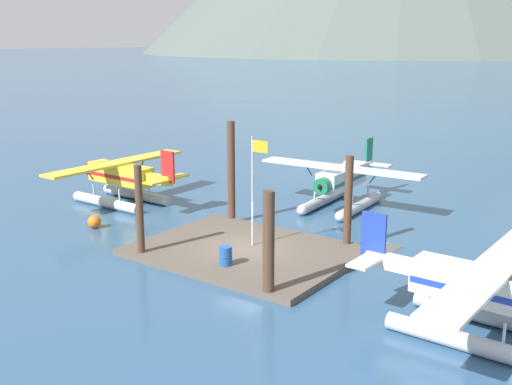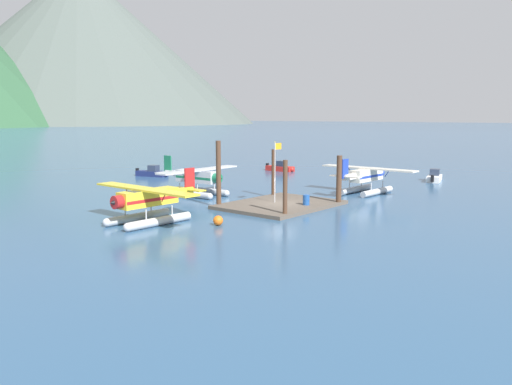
{
  "view_description": "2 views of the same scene",
  "coord_description": "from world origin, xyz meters",
  "px_view_note": "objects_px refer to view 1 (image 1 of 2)",
  "views": [
    {
      "loc": [
        17.12,
        -22.81,
        10.2
      ],
      "look_at": [
        -1.67,
        3.2,
        2.22
      ],
      "focal_mm": 43.33,
      "sensor_mm": 36.0,
      "label": 1
    },
    {
      "loc": [
        -36.25,
        -27.67,
        7.96
      ],
      "look_at": [
        -0.85,
        2.09,
        1.14
      ],
      "focal_mm": 36.58,
      "sensor_mm": 36.0,
      "label": 2
    }
  ],
  "objects_px": {
    "seaplane_cream_stbd_aft": "(482,296)",
    "fuel_drum": "(226,256)",
    "seaplane_yellow_port_fwd": "(121,179)",
    "flagpole": "(255,178)",
    "mooring_buoy": "(94,222)",
    "seaplane_silver_bow_centre": "(342,183)"
  },
  "relations": [
    {
      "from": "seaplane_silver_bow_centre",
      "to": "mooring_buoy",
      "type": "bearing_deg",
      "value": -127.78
    },
    {
      "from": "fuel_drum",
      "to": "seaplane_silver_bow_centre",
      "type": "relative_size",
      "value": 0.08
    },
    {
      "from": "mooring_buoy",
      "to": "seaplane_silver_bow_centre",
      "type": "bearing_deg",
      "value": 52.22
    },
    {
      "from": "seaplane_silver_bow_centre",
      "to": "seaplane_cream_stbd_aft",
      "type": "xyz_separation_m",
      "value": [
        12.11,
        -12.41,
        0.0
      ]
    },
    {
      "from": "mooring_buoy",
      "to": "seaplane_yellow_port_fwd",
      "type": "distance_m",
      "value": 5.45
    },
    {
      "from": "mooring_buoy",
      "to": "seaplane_cream_stbd_aft",
      "type": "bearing_deg",
      "value": -1.8
    },
    {
      "from": "flagpole",
      "to": "seaplane_yellow_port_fwd",
      "type": "relative_size",
      "value": 0.52
    },
    {
      "from": "flagpole",
      "to": "fuel_drum",
      "type": "distance_m",
      "value": 4.22
    },
    {
      "from": "fuel_drum",
      "to": "seaplane_yellow_port_fwd",
      "type": "xyz_separation_m",
      "value": [
        -12.82,
        5.41,
        0.84
      ]
    },
    {
      "from": "seaplane_silver_bow_centre",
      "to": "seaplane_cream_stbd_aft",
      "type": "relative_size",
      "value": 1.0
    },
    {
      "from": "flagpole",
      "to": "seaplane_silver_bow_centre",
      "type": "height_order",
      "value": "flagpole"
    },
    {
      "from": "seaplane_silver_bow_centre",
      "to": "seaplane_cream_stbd_aft",
      "type": "height_order",
      "value": "same"
    },
    {
      "from": "fuel_drum",
      "to": "mooring_buoy",
      "type": "xyz_separation_m",
      "value": [
        -10.03,
        0.88,
        -0.37
      ]
    },
    {
      "from": "fuel_drum",
      "to": "seaplane_cream_stbd_aft",
      "type": "distance_m",
      "value": 11.22
    },
    {
      "from": "seaplane_yellow_port_fwd",
      "to": "seaplane_cream_stbd_aft",
      "type": "distance_m",
      "value": 24.56
    },
    {
      "from": "seaplane_cream_stbd_aft",
      "to": "fuel_drum",
      "type": "bearing_deg",
      "value": -178.92
    },
    {
      "from": "flagpole",
      "to": "mooring_buoy",
      "type": "xyz_separation_m",
      "value": [
        -9.5,
        -2.06,
        -3.35
      ]
    },
    {
      "from": "mooring_buoy",
      "to": "flagpole",
      "type": "bearing_deg",
      "value": 12.22
    },
    {
      "from": "mooring_buoy",
      "to": "seaplane_yellow_port_fwd",
      "type": "bearing_deg",
      "value": 121.66
    },
    {
      "from": "flagpole",
      "to": "seaplane_cream_stbd_aft",
      "type": "height_order",
      "value": "flagpole"
    },
    {
      "from": "seaplane_yellow_port_fwd",
      "to": "seaplane_silver_bow_centre",
      "type": "bearing_deg",
      "value": 31.24
    },
    {
      "from": "mooring_buoy",
      "to": "seaplane_cream_stbd_aft",
      "type": "xyz_separation_m",
      "value": [
        21.21,
        -0.67,
        1.21
      ]
    }
  ]
}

